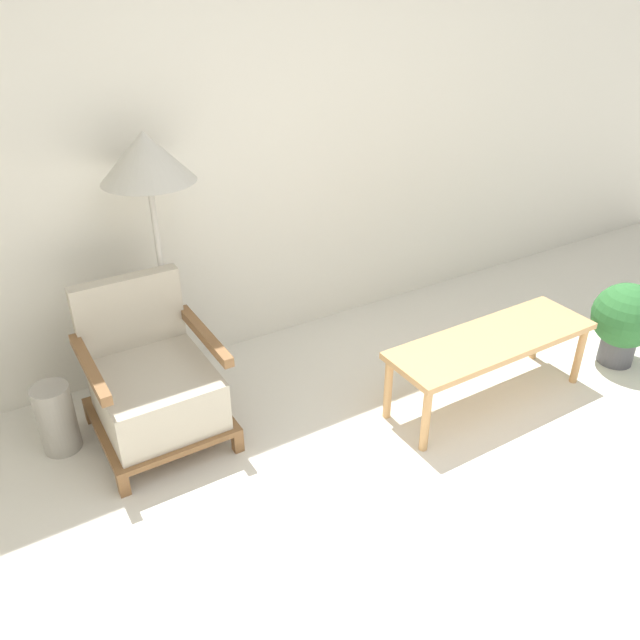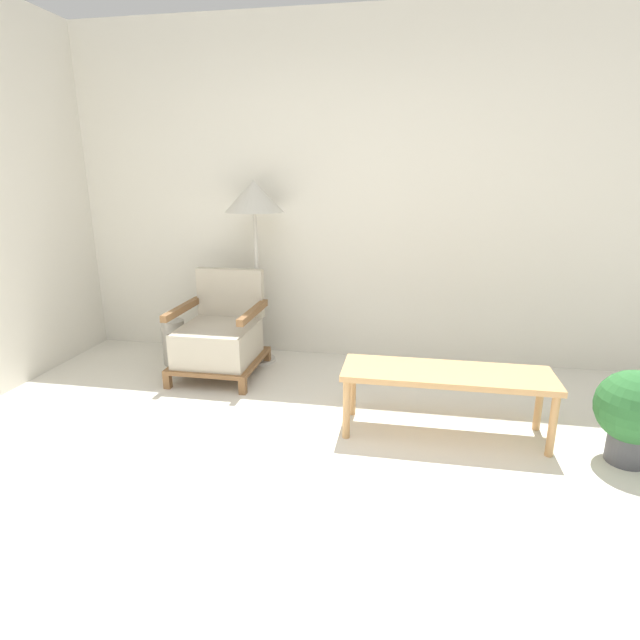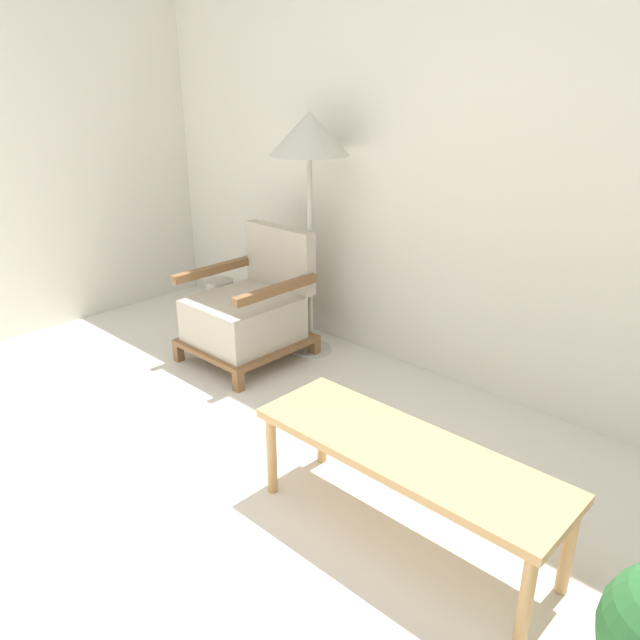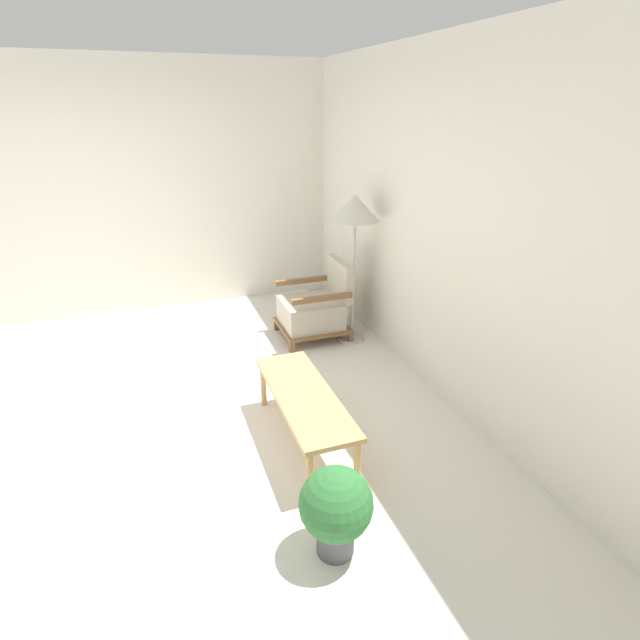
# 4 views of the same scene
# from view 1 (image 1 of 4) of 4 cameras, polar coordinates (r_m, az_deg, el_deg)

# --- Properties ---
(ground_plane) EXTENTS (14.00, 14.00, 0.00)m
(ground_plane) POSITION_cam_1_polar(r_m,az_deg,el_deg) (2.76, 22.91, -24.21)
(ground_plane) COLOR silver
(wall_back) EXTENTS (8.00, 0.06, 2.70)m
(wall_back) POSITION_cam_1_polar(r_m,az_deg,el_deg) (3.70, -5.34, 17.36)
(wall_back) COLOR silver
(wall_back) RESTS_ON ground_plane
(armchair) EXTENTS (0.62, 0.67, 0.79)m
(armchair) POSITION_cam_1_polar(r_m,az_deg,el_deg) (3.25, -14.99, -5.69)
(armchair) COLOR brown
(armchair) RESTS_ON ground_plane
(floor_lamp) EXTENTS (0.46, 0.46, 1.47)m
(floor_lamp) POSITION_cam_1_polar(r_m,az_deg,el_deg) (3.16, -15.49, 13.18)
(floor_lamp) COLOR #B7B2A8
(floor_lamp) RESTS_ON ground_plane
(coffee_table) EXTENTS (1.21, 0.39, 0.40)m
(coffee_table) POSITION_cam_1_polar(r_m,az_deg,el_deg) (3.48, 15.43, -2.20)
(coffee_table) COLOR tan
(coffee_table) RESTS_ON ground_plane
(vase) EXTENTS (0.18, 0.18, 0.37)m
(vase) POSITION_cam_1_polar(r_m,az_deg,el_deg) (3.38, -22.96, -8.29)
(vase) COLOR #9E998E
(vase) RESTS_ON ground_plane
(potted_plant) EXTENTS (0.39, 0.39, 0.52)m
(potted_plant) POSITION_cam_1_polar(r_m,az_deg,el_deg) (4.13, 26.13, 0.08)
(potted_plant) COLOR #4C4C51
(potted_plant) RESTS_ON ground_plane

